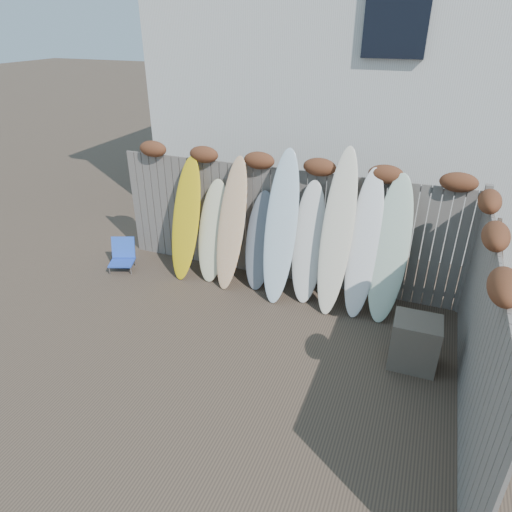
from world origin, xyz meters
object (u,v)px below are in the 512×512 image
(beach_chair, at_px, (123,255))
(lattice_panel, at_px, (483,300))
(wooden_crate, at_px, (414,342))
(surfboard_0, at_px, (186,219))

(beach_chair, relative_size, lattice_panel, 0.31)
(wooden_crate, bearing_deg, beach_chair, 171.10)
(beach_chair, height_order, lattice_panel, lattice_panel)
(wooden_crate, distance_m, surfboard_0, 4.20)
(beach_chair, height_order, surfboard_0, surfboard_0)
(surfboard_0, bearing_deg, beach_chair, -162.64)
(wooden_crate, distance_m, lattice_panel, 1.02)
(beach_chair, relative_size, surfboard_0, 0.27)
(wooden_crate, relative_size, surfboard_0, 0.32)
(wooden_crate, xyz_separation_m, surfboard_0, (-3.99, 1.12, 0.69))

